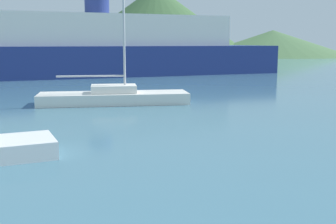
# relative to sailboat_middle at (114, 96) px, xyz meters

# --- Properties ---
(sailboat_middle) EXTENTS (7.95, 2.43, 7.03)m
(sailboat_middle) POSITION_rel_sailboat_middle_xyz_m (0.00, 0.00, 0.00)
(sailboat_middle) COLOR white
(sailboat_middle) RESTS_ON ground_plane
(ferry_distant) EXTENTS (37.54, 15.96, 7.48)m
(ferry_distant) POSITION_rel_sailboat_middle_xyz_m (-0.27, 21.14, 2.20)
(ferry_distant) COLOR navy
(ferry_distant) RESTS_ON ground_plane
(hill_central) EXTENTS (34.60, 34.60, 6.40)m
(hill_central) POSITION_rel_sailboat_middle_xyz_m (-17.98, 79.40, 2.81)
(hill_central) COLOR #476B42
(hill_central) RESTS_ON ground_plane
(hill_east) EXTENTS (48.18, 48.18, 17.13)m
(hill_east) POSITION_rel_sailboat_middle_xyz_m (15.83, 84.29, 8.17)
(hill_east) COLOR #3D6038
(hill_east) RESTS_ON ground_plane
(hill_far_east) EXTENTS (36.79, 36.79, 6.11)m
(hill_far_east) POSITION_rel_sailboat_middle_xyz_m (42.31, 73.31, 2.67)
(hill_far_east) COLOR #476B42
(hill_far_east) RESTS_ON ground_plane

